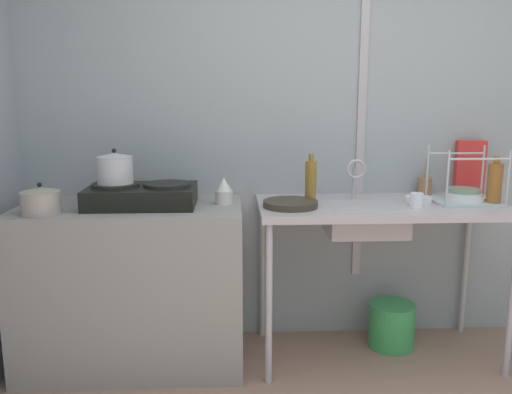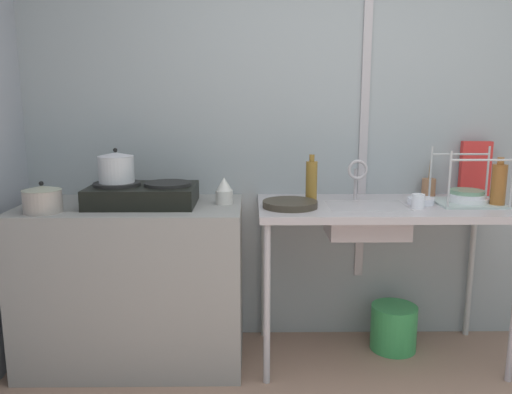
# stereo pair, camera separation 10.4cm
# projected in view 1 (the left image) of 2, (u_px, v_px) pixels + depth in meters

# --- Properties ---
(wall_back) EXTENTS (4.70, 0.10, 2.61)m
(wall_back) POSITION_uv_depth(u_px,v_px,m) (344.00, 130.00, 3.15)
(wall_back) COLOR #939BA0
(wall_back) RESTS_ON ground
(wall_metal_strip) EXTENTS (0.05, 0.01, 2.09)m
(wall_metal_strip) POSITION_uv_depth(u_px,v_px,m) (362.00, 109.00, 3.08)
(wall_metal_strip) COLOR #AEA6AC
(counter_concrete) EXTENTS (1.22, 0.63, 0.92)m
(counter_concrete) POSITION_uv_depth(u_px,v_px,m) (134.00, 285.00, 2.89)
(counter_concrete) COLOR gray
(counter_concrete) RESTS_ON ground
(counter_sink) EXTENTS (1.38, 0.63, 0.92)m
(counter_sink) POSITION_uv_depth(u_px,v_px,m) (381.00, 216.00, 2.89)
(counter_sink) COLOR #AEA6AC
(counter_sink) RESTS_ON ground
(stove) EXTENTS (0.58, 0.39, 0.13)m
(stove) POSITION_uv_depth(u_px,v_px,m) (142.00, 195.00, 2.80)
(stove) COLOR black
(stove) RESTS_ON counter_concrete
(pot_on_left_burner) EXTENTS (0.20, 0.20, 0.19)m
(pot_on_left_burner) POSITION_uv_depth(u_px,v_px,m) (115.00, 168.00, 2.76)
(pot_on_left_burner) COLOR silver
(pot_on_left_burner) RESTS_ON stove
(pot_beside_stove) EXTENTS (0.20, 0.20, 0.16)m
(pot_beside_stove) POSITION_uv_depth(u_px,v_px,m) (41.00, 201.00, 2.59)
(pot_beside_stove) COLOR #9B928B
(pot_beside_stove) RESTS_ON counter_concrete
(percolator) EXTENTS (0.10, 0.10, 0.15)m
(percolator) POSITION_uv_depth(u_px,v_px,m) (224.00, 191.00, 2.84)
(percolator) COLOR silver
(percolator) RESTS_ON counter_concrete
(sink_basin) EXTENTS (0.43, 0.28, 0.17)m
(sink_basin) POSITION_uv_depth(u_px,v_px,m) (366.00, 220.00, 2.85)
(sink_basin) COLOR #AEA6AC
(sink_basin) RESTS_ON counter_sink
(faucet) EXTENTS (0.12, 0.07, 0.24)m
(faucet) POSITION_uv_depth(u_px,v_px,m) (356.00, 173.00, 2.93)
(faucet) COLOR #AEA6AC
(faucet) RESTS_ON counter_sink
(frying_pan) EXTENTS (0.30, 0.30, 0.04)m
(frying_pan) POSITION_uv_depth(u_px,v_px,m) (290.00, 204.00, 2.77)
(frying_pan) COLOR #373026
(frying_pan) RESTS_ON counter_sink
(dish_rack) EXTENTS (0.35, 0.31, 0.31)m
(dish_rack) POSITION_uv_depth(u_px,v_px,m) (464.00, 195.00, 2.90)
(dish_rack) COLOR #B3B4B6
(dish_rack) RESTS_ON counter_sink
(cup_by_rack) EXTENTS (0.07, 0.07, 0.08)m
(cup_by_rack) POSITION_uv_depth(u_px,v_px,m) (417.00, 200.00, 2.77)
(cup_by_rack) COLOR white
(cup_by_rack) RESTS_ON counter_sink
(small_bowl_on_drainboard) EXTENTS (0.15, 0.15, 0.04)m
(small_bowl_on_drainboard) POSITION_uv_depth(u_px,v_px,m) (419.00, 200.00, 2.89)
(small_bowl_on_drainboard) COLOR white
(small_bowl_on_drainboard) RESTS_ON counter_sink
(bottle_by_sink) EXTENTS (0.07, 0.07, 0.27)m
(bottle_by_sink) POSITION_uv_depth(u_px,v_px,m) (311.00, 181.00, 2.90)
(bottle_by_sink) COLOR olive
(bottle_by_sink) RESTS_ON counter_sink
(bottle_by_rack) EXTENTS (0.08, 0.08, 0.27)m
(bottle_by_rack) POSITION_uv_depth(u_px,v_px,m) (495.00, 183.00, 2.82)
(bottle_by_rack) COLOR #955826
(bottle_by_rack) RESTS_ON counter_sink
(cereal_box) EXTENTS (0.18, 0.07, 0.33)m
(cereal_box) POSITION_uv_depth(u_px,v_px,m) (470.00, 167.00, 3.14)
(cereal_box) COLOR red
(cereal_box) RESTS_ON counter_sink
(utensil_jar) EXTENTS (0.08, 0.08, 0.22)m
(utensil_jar) POSITION_uv_depth(u_px,v_px,m) (425.00, 186.00, 3.13)
(utensil_jar) COLOR #9B6A4A
(utensil_jar) RESTS_ON counter_sink
(bucket_on_floor) EXTENTS (0.27, 0.27, 0.27)m
(bucket_on_floor) POSITION_uv_depth(u_px,v_px,m) (391.00, 325.00, 3.12)
(bucket_on_floor) COLOR #379A51
(bucket_on_floor) RESTS_ON ground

